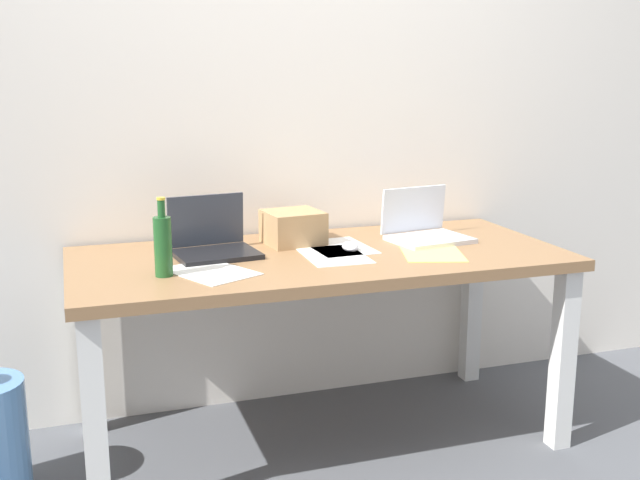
{
  "coord_description": "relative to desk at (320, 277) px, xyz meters",
  "views": [
    {
      "loc": [
        -0.85,
        -2.57,
        1.39
      ],
      "look_at": [
        0.0,
        0.0,
        0.78
      ],
      "focal_mm": 43.26,
      "sensor_mm": 36.0,
      "label": 1
    }
  ],
  "objects": [
    {
      "name": "ground_plane",
      "position": [
        0.0,
        0.0,
        -0.64
      ],
      "size": [
        8.0,
        8.0,
        0.0
      ],
      "primitive_type": "plane",
      "color": "#515459"
    },
    {
      "name": "back_wall",
      "position": [
        0.0,
        0.46,
        0.66
      ],
      "size": [
        5.2,
        0.08,
        2.6
      ],
      "primitive_type": "cube",
      "color": "silver",
      "rests_on": "ground"
    },
    {
      "name": "desk",
      "position": [
        0.0,
        0.0,
        0.0
      ],
      "size": [
        1.77,
        0.79,
        0.73
      ],
      "color": "olive",
      "rests_on": "ground"
    },
    {
      "name": "laptop_left",
      "position": [
        -0.37,
        0.11,
        0.13
      ],
      "size": [
        0.31,
        0.27,
        0.21
      ],
      "color": "black",
      "rests_on": "desk"
    },
    {
      "name": "laptop_right",
      "position": [
        0.46,
        0.09,
        0.13
      ],
      "size": [
        0.32,
        0.28,
        0.2
      ],
      "color": "silver",
      "rests_on": "desk"
    },
    {
      "name": "beer_bottle",
      "position": [
        -0.58,
        -0.13,
        0.19
      ],
      "size": [
        0.06,
        0.06,
        0.26
      ],
      "color": "#1E5123",
      "rests_on": "desk"
    },
    {
      "name": "computer_mouse",
      "position": [
        0.12,
        0.0,
        0.11
      ],
      "size": [
        0.08,
        0.11,
        0.03
      ],
      "primitive_type": "ellipsoid",
      "rotation": [
        0.0,
        0.0,
        -0.19
      ],
      "color": "silver",
      "rests_on": "desk"
    },
    {
      "name": "cardboard_box",
      "position": [
        -0.05,
        0.18,
        0.15
      ],
      "size": [
        0.23,
        0.22,
        0.13
      ],
      "primitive_type": "cube",
      "rotation": [
        0.0,
        0.0,
        0.12
      ],
      "color": "tan",
      "rests_on": "desk"
    },
    {
      "name": "paper_sheet_near_back",
      "position": [
        0.1,
        0.07,
        0.09
      ],
      "size": [
        0.23,
        0.31,
        0.0
      ],
      "primitive_type": "cube",
      "rotation": [
        0.0,
        0.0,
        0.05
      ],
      "color": "white",
      "rests_on": "desk"
    },
    {
      "name": "paper_sheet_front_right",
      "position": [
        0.39,
        -0.11,
        0.09
      ],
      "size": [
        0.29,
        0.34,
        0.0
      ],
      "primitive_type": "cube",
      "rotation": [
        0.0,
        0.0,
        -0.29
      ],
      "color": "#F4E06B",
      "rests_on": "desk"
    },
    {
      "name": "paper_sheet_center",
      "position": [
        0.04,
        -0.05,
        0.09
      ],
      "size": [
        0.22,
        0.3,
        0.0
      ],
      "primitive_type": "cube",
      "rotation": [
        0.0,
        0.0,
        -0.02
      ],
      "color": "white",
      "rests_on": "desk"
    },
    {
      "name": "paper_sheet_front_left",
      "position": [
        -0.42,
        -0.13,
        0.09
      ],
      "size": [
        0.32,
        0.36,
        0.0
      ],
      "primitive_type": "cube",
      "rotation": [
        0.0,
        0.0,
        0.47
      ],
      "color": "white",
      "rests_on": "desk"
    }
  ]
}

